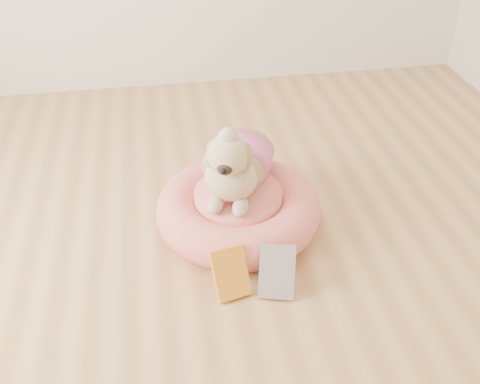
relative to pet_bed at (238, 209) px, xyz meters
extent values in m
plane|color=#AA7947|center=(-0.20, -0.71, -0.09)|extent=(4.50, 4.50, 0.00)
cylinder|color=#DC6956|center=(0.00, 0.00, -0.03)|extent=(0.53, 0.53, 0.11)
torus|color=#DC6956|center=(0.00, 0.00, 0.00)|extent=(0.72, 0.72, 0.19)
cylinder|color=#DC6956|center=(0.00, 0.00, 0.05)|extent=(0.38, 0.38, 0.10)
cube|color=yellow|center=(-0.09, -0.39, 0.00)|extent=(0.16, 0.15, 0.18)
cube|color=white|center=(0.08, -0.41, 0.01)|extent=(0.17, 0.16, 0.19)
camera|label=1|loc=(-0.30, -1.83, 1.46)|focal=40.00mm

